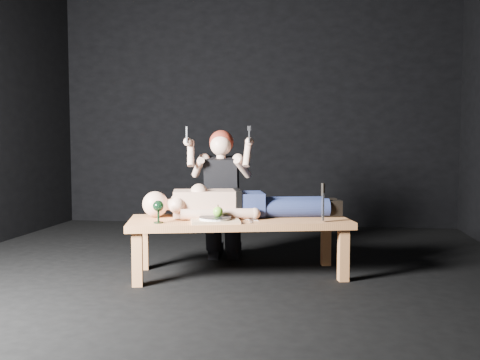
{
  "coord_description": "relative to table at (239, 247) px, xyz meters",
  "views": [
    {
      "loc": [
        0.77,
        -4.08,
        1.04
      ],
      "look_at": [
        0.18,
        -0.04,
        0.75
      ],
      "focal_mm": 38.72,
      "sensor_mm": 36.0,
      "label": 1
    }
  ],
  "objects": [
    {
      "name": "goblet",
      "position": [
        -0.56,
        -0.32,
        0.31
      ],
      "size": [
        0.1,
        0.1,
        0.17
      ],
      "primitive_type": null,
      "rotation": [
        0.0,
        0.0,
        0.24
      ],
      "color": "black",
      "rests_on": "table"
    },
    {
      "name": "carving_knife",
      "position": [
        0.65,
        -0.09,
        0.37
      ],
      "size": [
        0.05,
        0.05,
        0.29
      ],
      "primitive_type": null,
      "rotation": [
        0.0,
        0.0,
        0.24
      ],
      "color": "#B2B2B7",
      "rests_on": "table"
    },
    {
      "name": "plate",
      "position": [
        -0.15,
        -0.22,
        0.26
      ],
      "size": [
        0.29,
        0.29,
        0.02
      ],
      "primitive_type": "cylinder",
      "rotation": [
        0.0,
        0.0,
        0.28
      ],
      "color": "white",
      "rests_on": "serving_tray"
    },
    {
      "name": "table",
      "position": [
        0.0,
        0.0,
        0.0
      ],
      "size": [
        1.81,
        1.02,
        0.45
      ],
      "primitive_type": "cube",
      "rotation": [
        0.0,
        0.0,
        0.24
      ],
      "color": "#C77D46",
      "rests_on": "ground"
    },
    {
      "name": "knife_flat",
      "position": [
        0.11,
        -0.15,
        0.23
      ],
      "size": [
        0.04,
        0.18,
        0.01
      ],
      "primitive_type": "cube",
      "rotation": [
        0.0,
        0.0,
        0.16
      ],
      "color": "#B2B2B7",
      "rests_on": "table"
    },
    {
      "name": "spoon_flat",
      "position": [
        0.08,
        -0.07,
        0.23
      ],
      "size": [
        0.18,
        0.08,
        0.01
      ],
      "primitive_type": "cube",
      "rotation": [
        0.0,
        0.0,
        1.23
      ],
      "color": "#B2B2B7",
      "rests_on": "table"
    },
    {
      "name": "apple",
      "position": [
        -0.13,
        -0.21,
        0.3
      ],
      "size": [
        0.08,
        0.08,
        0.08
      ],
      "primitive_type": "sphere",
      "color": "#55AE2B",
      "rests_on": "plate"
    },
    {
      "name": "fork_flat",
      "position": [
        -0.29,
        -0.29,
        0.23
      ],
      "size": [
        0.1,
        0.17,
        0.01
      ],
      "primitive_type": "cube",
      "rotation": [
        0.0,
        0.0,
        0.5
      ],
      "color": "#B2B2B7",
      "rests_on": "table"
    },
    {
      "name": "ground",
      "position": [
        -0.18,
        0.09,
        -0.23
      ],
      "size": [
        5.0,
        5.0,
        0.0
      ],
      "primitive_type": "plane",
      "color": "black",
      "rests_on": "ground"
    },
    {
      "name": "lying_man",
      "position": [
        0.02,
        0.13,
        0.36
      ],
      "size": [
        1.77,
        0.9,
        0.26
      ],
      "primitive_type": null,
      "rotation": [
        0.0,
        0.0,
        0.24
      ],
      "color": "#D4A987",
      "rests_on": "table"
    },
    {
      "name": "serving_tray",
      "position": [
        -0.15,
        -0.22,
        0.24
      ],
      "size": [
        0.41,
        0.35,
        0.02
      ],
      "primitive_type": "cube",
      "rotation": [
        0.0,
        0.0,
        0.28
      ],
      "color": "tan",
      "rests_on": "table"
    },
    {
      "name": "kneeling_woman",
      "position": [
        -0.22,
        0.5,
        0.37
      ],
      "size": [
        0.66,
        0.74,
        1.19
      ],
      "primitive_type": null,
      "rotation": [
        0.0,
        0.0,
        0.04
      ],
      "color": "black",
      "rests_on": "ground"
    },
    {
      "name": "back_wall",
      "position": [
        -0.18,
        2.59,
        1.27
      ],
      "size": [
        5.0,
        0.0,
        5.0
      ],
      "primitive_type": "plane",
      "rotation": [
        1.57,
        0.0,
        0.0
      ],
      "color": "black",
      "rests_on": "ground"
    }
  ]
}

